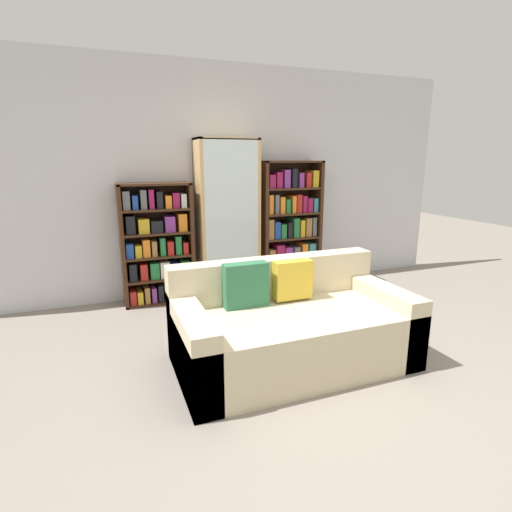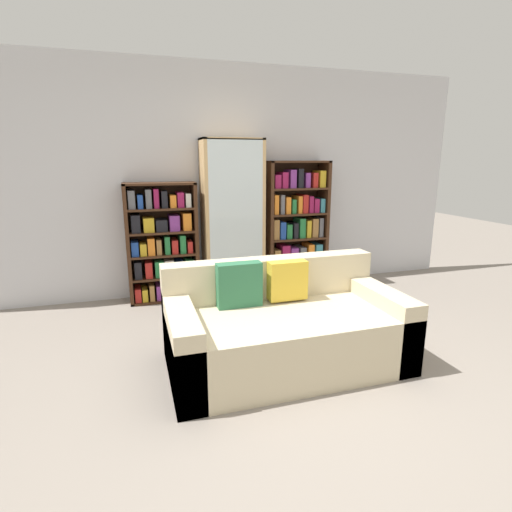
{
  "view_description": "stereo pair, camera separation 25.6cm",
  "coord_description": "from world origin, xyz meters",
  "px_view_note": "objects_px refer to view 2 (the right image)",
  "views": [
    {
      "loc": [
        -1.31,
        -2.05,
        1.62
      ],
      "look_at": [
        0.08,
        1.51,
        0.68
      ],
      "focal_mm": 28.0,
      "sensor_mm": 36.0,
      "label": 1
    },
    {
      "loc": [
        -1.07,
        -2.14,
        1.62
      ],
      "look_at": [
        0.08,
        1.51,
        0.68
      ],
      "focal_mm": 28.0,
      "sensor_mm": 36.0,
      "label": 2
    }
  ],
  "objects_px": {
    "wine_bottle": "(306,294)",
    "display_cabinet": "(233,219)",
    "bookshelf_left": "(162,244)",
    "bookshelf_right": "(296,228)",
    "couch": "(284,329)"
  },
  "relations": [
    {
      "from": "bookshelf_left",
      "to": "bookshelf_right",
      "type": "bearing_deg",
      "value": 0.0
    },
    {
      "from": "wine_bottle",
      "to": "bookshelf_left",
      "type": "bearing_deg",
      "value": 152.04
    },
    {
      "from": "bookshelf_left",
      "to": "wine_bottle",
      "type": "relative_size",
      "value": 3.39
    },
    {
      "from": "bookshelf_left",
      "to": "wine_bottle",
      "type": "height_order",
      "value": "bookshelf_left"
    },
    {
      "from": "display_cabinet",
      "to": "bookshelf_left",
      "type": "bearing_deg",
      "value": 178.84
    },
    {
      "from": "bookshelf_right",
      "to": "display_cabinet",
      "type": "bearing_deg",
      "value": -178.82
    },
    {
      "from": "bookshelf_left",
      "to": "couch",
      "type": "bearing_deg",
      "value": -66.73
    },
    {
      "from": "bookshelf_right",
      "to": "wine_bottle",
      "type": "bearing_deg",
      "value": -103.76
    },
    {
      "from": "couch",
      "to": "wine_bottle",
      "type": "xyz_separation_m",
      "value": [
        0.68,
        1.06,
        -0.13
      ]
    },
    {
      "from": "display_cabinet",
      "to": "wine_bottle",
      "type": "bearing_deg",
      "value": -50.24
    },
    {
      "from": "couch",
      "to": "bookshelf_left",
      "type": "height_order",
      "value": "bookshelf_left"
    },
    {
      "from": "wine_bottle",
      "to": "display_cabinet",
      "type": "bearing_deg",
      "value": 129.76
    },
    {
      "from": "bookshelf_left",
      "to": "bookshelf_right",
      "type": "height_order",
      "value": "bookshelf_right"
    },
    {
      "from": "bookshelf_right",
      "to": "bookshelf_left",
      "type": "bearing_deg",
      "value": -180.0
    },
    {
      "from": "wine_bottle",
      "to": "bookshelf_right",
      "type": "bearing_deg",
      "value": 76.24
    }
  ]
}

